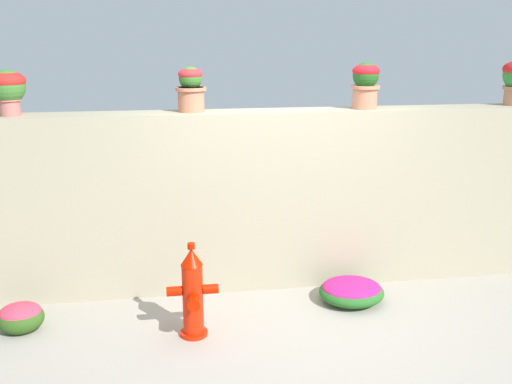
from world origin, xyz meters
The scene contains 8 objects.
ground_plane centered at (0.00, 0.00, 0.00)m, with size 24.00×24.00×0.00m, color #9C9488.
stone_wall centered at (0.00, 0.99, 0.89)m, with size 5.54×0.39×1.79m, color tan.
potted_plant_0 centered at (-2.48, 0.98, 2.04)m, with size 0.32×0.32×0.41m.
potted_plant_1 centered at (-0.86, 1.02, 2.01)m, with size 0.29×0.29×0.42m.
potted_plant_2 centered at (0.82, 0.99, 2.04)m, with size 0.28×0.28×0.45m.
fire_hydrant centered at (-0.94, 0.02, 0.38)m, with size 0.44×0.35×0.84m.
flower_bush_left centered at (0.59, 0.43, 0.11)m, with size 0.63×0.57×0.22m.
flower_bush_right centered at (-2.42, 0.32, 0.13)m, with size 0.39×0.35×0.26m.
Camera 1 is at (-1.05, -4.40, 2.51)m, focal length 40.07 mm.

